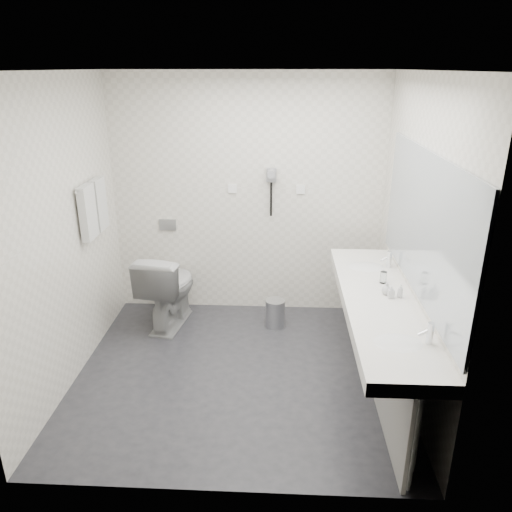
{
  "coord_description": "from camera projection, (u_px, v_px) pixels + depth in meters",
  "views": [
    {
      "loc": [
        0.34,
        -3.67,
        2.52
      ],
      "look_at": [
        0.15,
        0.15,
        1.05
      ],
      "focal_mm": 34.54,
      "sensor_mm": 36.0,
      "label": 1
    }
  ],
  "objects": [
    {
      "name": "floor",
      "position": [
        238.0,
        373.0,
        4.34
      ],
      "size": [
        2.8,
        2.8,
        0.0
      ],
      "primitive_type": "plane",
      "color": "#2A292F",
      "rests_on": "ground"
    },
    {
      "name": "ceiling",
      "position": [
        234.0,
        70.0,
        3.44
      ],
      "size": [
        2.8,
        2.8,
        0.0
      ],
      "primitive_type": "plane",
      "rotation": [
        3.14,
        0.0,
        0.0
      ],
      "color": "white",
      "rests_on": "wall_back"
    },
    {
      "name": "wall_back",
      "position": [
        247.0,
        198.0,
        5.1
      ],
      "size": [
        2.8,
        0.0,
        2.8
      ],
      "primitive_type": "plane",
      "rotation": [
        1.57,
        0.0,
        0.0
      ],
      "color": "white",
      "rests_on": "floor"
    },
    {
      "name": "wall_front",
      "position": [
        215.0,
        317.0,
        2.68
      ],
      "size": [
        2.8,
        0.0,
        2.8
      ],
      "primitive_type": "plane",
      "rotation": [
        -1.57,
        0.0,
        0.0
      ],
      "color": "white",
      "rests_on": "floor"
    },
    {
      "name": "wall_left",
      "position": [
        63.0,
        236.0,
        3.96
      ],
      "size": [
        0.0,
        2.6,
        2.6
      ],
      "primitive_type": "plane",
      "rotation": [
        1.57,
        0.0,
        1.57
      ],
      "color": "white",
      "rests_on": "floor"
    },
    {
      "name": "wall_right",
      "position": [
        415.0,
        242.0,
        3.83
      ],
      "size": [
        0.0,
        2.6,
        2.6
      ],
      "primitive_type": "plane",
      "rotation": [
        1.57,
        0.0,
        -1.57
      ],
      "color": "white",
      "rests_on": "floor"
    },
    {
      "name": "vanity_counter",
      "position": [
        379.0,
        304.0,
        3.82
      ],
      "size": [
        0.55,
        2.2,
        0.1
      ],
      "primitive_type": "cube",
      "color": "white",
      "rests_on": "floor"
    },
    {
      "name": "vanity_panel",
      "position": [
        377.0,
        352.0,
        3.97
      ],
      "size": [
        0.03,
        2.15,
        0.75
      ],
      "primitive_type": "cube",
      "color": "gray",
      "rests_on": "floor"
    },
    {
      "name": "vanity_post_near",
      "position": [
        413.0,
        444.0,
        3.0
      ],
      "size": [
        0.06,
        0.06,
        0.75
      ],
      "primitive_type": "cylinder",
      "color": "silver",
      "rests_on": "floor"
    },
    {
      "name": "vanity_post_far",
      "position": [
        362.0,
        296.0,
        4.93
      ],
      "size": [
        0.06,
        0.06,
        0.75
      ],
      "primitive_type": "cylinder",
      "color": "silver",
      "rests_on": "floor"
    },
    {
      "name": "mirror",
      "position": [
        423.0,
        225.0,
        3.57
      ],
      "size": [
        0.02,
        2.2,
        1.05
      ],
      "primitive_type": "cube",
      "color": "#B2BCC6",
      "rests_on": "wall_right"
    },
    {
      "name": "basin_near",
      "position": [
        398.0,
        345.0,
        3.2
      ],
      "size": [
        0.4,
        0.31,
        0.05
      ],
      "primitive_type": "ellipsoid",
      "color": "white",
      "rests_on": "vanity_counter"
    },
    {
      "name": "basin_far",
      "position": [
        366.0,
        268.0,
        4.41
      ],
      "size": [
        0.4,
        0.31,
        0.05
      ],
      "primitive_type": "ellipsoid",
      "color": "white",
      "rests_on": "vanity_counter"
    },
    {
      "name": "faucet_near",
      "position": [
        430.0,
        333.0,
        3.16
      ],
      "size": [
        0.04,
        0.04,
        0.15
      ],
      "primitive_type": "cylinder",
      "color": "silver",
      "rests_on": "vanity_counter"
    },
    {
      "name": "faucet_far",
      "position": [
        389.0,
        259.0,
        4.37
      ],
      "size": [
        0.04,
        0.04,
        0.15
      ],
      "primitive_type": "cylinder",
      "color": "silver",
      "rests_on": "vanity_counter"
    },
    {
      "name": "soap_bottle_a",
      "position": [
        391.0,
        292.0,
        3.79
      ],
      "size": [
        0.05,
        0.05,
        0.1
      ],
      "primitive_type": "imported",
      "rotation": [
        0.0,
        0.0,
        0.1
      ],
      "color": "beige",
      "rests_on": "vanity_counter"
    },
    {
      "name": "soap_bottle_b",
      "position": [
        387.0,
        289.0,
        3.86
      ],
      "size": [
        0.1,
        0.1,
        0.1
      ],
      "primitive_type": "imported",
      "rotation": [
        0.0,
        0.0,
        -0.56
      ],
      "color": "beige",
      "rests_on": "vanity_counter"
    },
    {
      "name": "soap_bottle_c",
      "position": [
        400.0,
        291.0,
        3.8
      ],
      "size": [
        0.05,
        0.05,
        0.11
      ],
      "primitive_type": "imported",
      "rotation": [
        0.0,
        0.0,
        0.26
      ],
      "color": "beige",
      "rests_on": "vanity_counter"
    },
    {
      "name": "glass_left",
      "position": [
        383.0,
        277.0,
        4.06
      ],
      "size": [
        0.06,
        0.06,
        0.1
      ],
      "primitive_type": "cylinder",
      "rotation": [
        0.0,
        0.0,
        0.19
      ],
      "color": "silver",
      "rests_on": "vanity_counter"
    },
    {
      "name": "toilet",
      "position": [
        169.0,
        288.0,
        5.04
      ],
      "size": [
        0.57,
        0.86,
        0.81
      ],
      "primitive_type": "imported",
      "rotation": [
        0.0,
        0.0,
        2.98
      ],
      "color": "white",
      "rests_on": "floor"
    },
    {
      "name": "flush_plate",
      "position": [
        168.0,
        225.0,
        5.24
      ],
      "size": [
        0.18,
        0.02,
        0.12
      ],
      "primitive_type": "cube",
      "color": "#B2B5BA",
      "rests_on": "wall_back"
    },
    {
      "name": "pedal_bin",
      "position": [
        275.0,
        314.0,
        5.07
      ],
      "size": [
        0.27,
        0.27,
        0.28
      ],
      "primitive_type": "cylinder",
      "rotation": [
        0.0,
        0.0,
        -0.43
      ],
      "color": "#B2B5BA",
      "rests_on": "floor"
    },
    {
      "name": "bin_lid",
      "position": [
        275.0,
        301.0,
        5.02
      ],
      "size": [
        0.2,
        0.2,
        0.02
      ],
      "primitive_type": "cylinder",
      "color": "#B2B5BA",
      "rests_on": "pedal_bin"
    },
    {
      "name": "towel_rail",
      "position": [
        89.0,
        184.0,
        4.36
      ],
      "size": [
        0.02,
        0.62,
        0.02
      ],
      "primitive_type": "cylinder",
      "rotation": [
        1.57,
        0.0,
        0.0
      ],
      "color": "silver",
      "rests_on": "wall_left"
    },
    {
      "name": "towel_near",
      "position": [
        88.0,
        212.0,
        4.31
      ],
      "size": [
        0.07,
        0.24,
        0.48
      ],
      "primitive_type": "cube",
      "color": "silver",
      "rests_on": "towel_rail"
    },
    {
      "name": "towel_far",
      "position": [
        99.0,
        204.0,
        4.57
      ],
      "size": [
        0.07,
        0.24,
        0.48
      ],
      "primitive_type": "cube",
      "color": "silver",
      "rests_on": "towel_rail"
    },
    {
      "name": "dryer_cradle",
      "position": [
        271.0,
        175.0,
        4.97
      ],
      "size": [
        0.1,
        0.04,
        0.14
      ],
      "primitive_type": "cube",
      "color": "gray",
      "rests_on": "wall_back"
    },
    {
      "name": "dryer_barrel",
      "position": [
        271.0,
        173.0,
        4.9
      ],
      "size": [
        0.08,
        0.14,
        0.08
      ],
      "primitive_type": "cylinder",
      "rotation": [
        1.57,
        0.0,
        0.0
      ],
      "color": "gray",
      "rests_on": "dryer_cradle"
    },
    {
      "name": "dryer_cord",
      "position": [
        271.0,
        199.0,
        5.05
      ],
      "size": [
        0.02,
        0.02,
        0.35
      ],
      "primitive_type": "cylinder",
      "color": "black",
      "rests_on": "dryer_cradle"
    },
    {
      "name": "switch_plate_a",
      "position": [
        232.0,
        189.0,
        5.06
      ],
      "size": [
        0.09,
        0.02,
        0.09
      ],
      "primitive_type": "cube",
      "color": "white",
      "rests_on": "wall_back"
    },
    {
      "name": "switch_plate_b",
      "position": [
        301.0,
        189.0,
        5.03
      ],
      "size": [
        0.09,
        0.02,
        0.09
      ],
      "primitive_type": "cube",
      "color": "white",
      "rests_on": "wall_back"
    }
  ]
}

